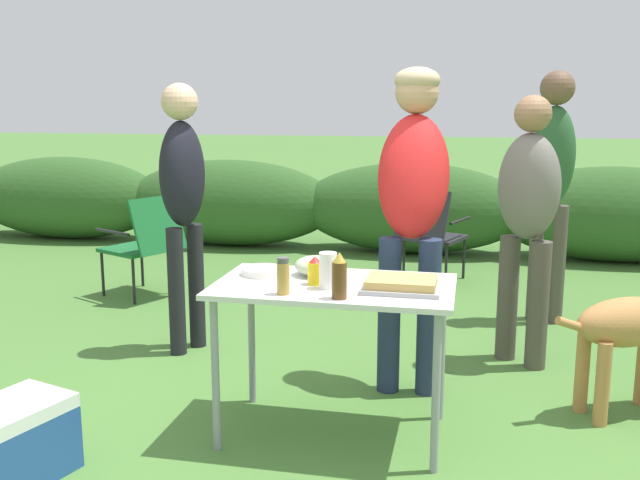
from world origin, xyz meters
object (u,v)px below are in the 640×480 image
paper_cup_stack (328,271)px  mustard_bottle (315,271)px  standing_person_in_red_jacket (528,207)px  standing_person_in_olive_jacket (553,168)px  folding_table (334,300)px  mixing_bowl (316,266)px  dog (637,327)px  standing_person_with_beanie (413,189)px  beer_bottle (339,277)px  spice_jar (283,276)px  cooler_box (10,444)px  standing_person_in_navy_coat (183,190)px  plate_stack (263,271)px  food_tray (401,284)px  camp_chair_green_behind_table (145,241)px  camp_chair_near_hedge (430,230)px

paper_cup_stack → mustard_bottle: paper_cup_stack is taller
standing_person_in_red_jacket → standing_person_in_olive_jacket: standing_person_in_olive_jacket is taller
paper_cup_stack → folding_table: bearing=81.7°
mixing_bowl → mustard_bottle: 0.17m
standing_person_in_olive_jacket → dog: size_ratio=2.15×
standing_person_with_beanie → standing_person_in_olive_jacket: (0.86, 1.38, 0.01)m
beer_bottle → standing_person_in_red_jacket: (0.86, 1.41, 0.12)m
paper_cup_stack → spice_jar: same height
folding_table → spice_jar: size_ratio=6.72×
cooler_box → mixing_bowl: bearing=-35.0°
standing_person_in_navy_coat → cooler_box: standing_person_in_navy_coat is taller
plate_stack → beer_bottle: bearing=-38.1°
standing_person_in_red_jacket → standing_person_in_navy_coat: 2.08m
standing_person_in_olive_jacket → cooler_box: standing_person_in_olive_jacket is taller
standing_person_in_olive_jacket → plate_stack: bearing=-104.2°
plate_stack → standing_person_in_navy_coat: (-0.76, 0.86, 0.27)m
food_tray → dog: 1.31m
standing_person_in_red_jacket → camp_chair_green_behind_table: 3.06m
mixing_bowl → standing_person_in_red_jacket: size_ratio=0.13×
folding_table → mustard_bottle: bearing=-163.1°
folding_table → standing_person_in_red_jacket: standing_person_in_red_jacket is taller
plate_stack → cooler_box: 1.33m
spice_jar → dog: (1.62, 0.77, -0.36)m
folding_table → standing_person_with_beanie: (0.30, 0.70, 0.44)m
dog → standing_person_in_navy_coat: bearing=-126.7°
mustard_bottle → standing_person_in_navy_coat: (-1.05, 0.99, 0.23)m
standing_person_with_beanie → standing_person_in_olive_jacket: standing_person_in_olive_jacket is taller
standing_person_in_navy_coat → mustard_bottle: bearing=-110.9°
standing_person_in_navy_coat → camp_chair_near_hedge: size_ratio=2.02×
spice_jar → camp_chair_near_hedge: bearing=82.2°
standing_person_in_olive_jacket → dog: (0.29, -1.54, -0.65)m
plate_stack → mixing_bowl: mixing_bowl is taller
beer_bottle → dog: bearing=29.8°
folding_table → standing_person_with_beanie: bearing=67.2°
spice_jar → standing_person_in_navy_coat: standing_person_in_navy_coat is taller
standing_person_with_beanie → dog: 1.32m
spice_jar → camp_chair_near_hedge: spice_jar is taller
folding_table → cooler_box: (-1.23, -0.72, -0.49)m
paper_cup_stack → standing_person_in_olive_jacket: (1.16, 2.16, 0.29)m
mixing_bowl → standing_person_in_navy_coat: bearing=141.2°
beer_bottle → dog: size_ratio=0.25×
spice_jar → beer_bottle: beer_bottle is taller
plate_stack → beer_bottle: 0.57m
beer_bottle → food_tray: bearing=39.0°
spice_jar → standing_person_in_olive_jacket: (1.34, 2.30, 0.29)m
paper_cup_stack → spice_jar: (-0.17, -0.14, -0.00)m
mustard_bottle → beer_bottle: (0.15, -0.22, 0.03)m
mixing_bowl → cooler_box: 1.54m
folding_table → mixing_bowl: (-0.12, 0.14, 0.12)m
paper_cup_stack → standing_person_in_red_jacket: size_ratio=0.10×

